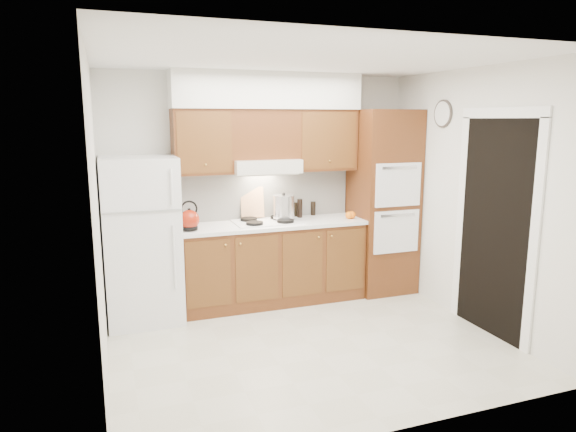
% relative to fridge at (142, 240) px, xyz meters
% --- Properties ---
extents(floor, '(3.60, 3.60, 0.00)m').
position_rel_fridge_xyz_m(floor, '(1.41, -1.14, -0.86)').
color(floor, beige).
rests_on(floor, ground).
extents(ceiling, '(3.60, 3.60, 0.00)m').
position_rel_fridge_xyz_m(ceiling, '(1.41, -1.14, 1.74)').
color(ceiling, white).
rests_on(ceiling, wall_back).
extents(wall_back, '(3.60, 0.02, 2.60)m').
position_rel_fridge_xyz_m(wall_back, '(1.41, 0.36, 0.44)').
color(wall_back, silver).
rests_on(wall_back, floor).
extents(wall_left, '(0.02, 3.00, 2.60)m').
position_rel_fridge_xyz_m(wall_left, '(-0.40, -1.14, 0.44)').
color(wall_left, silver).
rests_on(wall_left, floor).
extents(wall_right, '(0.02, 3.00, 2.60)m').
position_rel_fridge_xyz_m(wall_right, '(3.21, -1.14, 0.44)').
color(wall_right, silver).
rests_on(wall_right, floor).
extents(fridge, '(0.75, 0.72, 1.72)m').
position_rel_fridge_xyz_m(fridge, '(0.00, 0.00, 0.00)').
color(fridge, white).
rests_on(fridge, floor).
extents(base_cabinets, '(2.11, 0.60, 0.90)m').
position_rel_fridge_xyz_m(base_cabinets, '(1.43, 0.06, -0.41)').
color(base_cabinets, brown).
rests_on(base_cabinets, floor).
extents(countertop, '(2.13, 0.62, 0.04)m').
position_rel_fridge_xyz_m(countertop, '(1.43, 0.05, 0.06)').
color(countertop, white).
rests_on(countertop, base_cabinets).
extents(backsplash, '(2.11, 0.03, 0.56)m').
position_rel_fridge_xyz_m(backsplash, '(1.43, 0.34, 0.36)').
color(backsplash, white).
rests_on(backsplash, countertop).
extents(oven_cabinet, '(0.70, 0.65, 2.20)m').
position_rel_fridge_xyz_m(oven_cabinet, '(2.85, 0.03, 0.24)').
color(oven_cabinet, brown).
rests_on(oven_cabinet, floor).
extents(upper_cab_left, '(0.63, 0.33, 0.70)m').
position_rel_fridge_xyz_m(upper_cab_left, '(0.69, 0.19, 0.99)').
color(upper_cab_left, brown).
rests_on(upper_cab_left, wall_back).
extents(upper_cab_right, '(0.73, 0.33, 0.70)m').
position_rel_fridge_xyz_m(upper_cab_right, '(2.12, 0.19, 0.99)').
color(upper_cab_right, brown).
rests_on(upper_cab_right, wall_back).
extents(range_hood, '(0.75, 0.45, 0.15)m').
position_rel_fridge_xyz_m(range_hood, '(1.38, 0.13, 0.71)').
color(range_hood, silver).
rests_on(range_hood, wall_back).
extents(upper_cab_over_hood, '(0.75, 0.33, 0.55)m').
position_rel_fridge_xyz_m(upper_cab_over_hood, '(1.38, 0.19, 1.06)').
color(upper_cab_over_hood, brown).
rests_on(upper_cab_over_hood, range_hood).
extents(soffit, '(2.13, 0.36, 0.40)m').
position_rel_fridge_xyz_m(soffit, '(1.43, 0.18, 1.54)').
color(soffit, silver).
rests_on(soffit, wall_back).
extents(cooktop, '(0.74, 0.50, 0.01)m').
position_rel_fridge_xyz_m(cooktop, '(1.38, 0.07, 0.09)').
color(cooktop, white).
rests_on(cooktop, countertop).
extents(doorway, '(0.02, 0.90, 2.10)m').
position_rel_fridge_xyz_m(doorway, '(3.19, -1.49, 0.19)').
color(doorway, black).
rests_on(doorway, floor).
extents(wall_clock, '(0.02, 0.30, 0.30)m').
position_rel_fridge_xyz_m(wall_clock, '(3.19, -0.59, 1.29)').
color(wall_clock, '#3F3833').
rests_on(wall_clock, wall_right).
extents(kettle, '(0.25, 0.25, 0.21)m').
position_rel_fridge_xyz_m(kettle, '(0.49, -0.07, 0.20)').
color(kettle, maroon).
rests_on(kettle, countertop).
extents(cutting_board, '(0.28, 0.12, 0.35)m').
position_rel_fridge_xyz_m(cutting_board, '(1.28, 0.31, 0.28)').
color(cutting_board, tan).
rests_on(cutting_board, countertop).
extents(stock_pot, '(0.31, 0.31, 0.26)m').
position_rel_fridge_xyz_m(stock_pot, '(1.60, 0.11, 0.24)').
color(stock_pot, silver).
rests_on(stock_pot, cooktop).
extents(condiment_a, '(0.08, 0.08, 0.22)m').
position_rel_fridge_xyz_m(condiment_a, '(1.84, 0.23, 0.19)').
color(condiment_a, black).
rests_on(condiment_a, countertop).
extents(condiment_b, '(0.06, 0.06, 0.17)m').
position_rel_fridge_xyz_m(condiment_b, '(1.82, 0.31, 0.16)').
color(condiment_b, black).
rests_on(condiment_b, countertop).
extents(condiment_c, '(0.08, 0.08, 0.17)m').
position_rel_fridge_xyz_m(condiment_c, '(2.04, 0.31, 0.16)').
color(condiment_c, black).
rests_on(condiment_c, countertop).
extents(orange_near, '(0.10, 0.10, 0.09)m').
position_rel_fridge_xyz_m(orange_near, '(2.39, -0.06, 0.12)').
color(orange_near, '#FF5E0D').
rests_on(orange_near, countertop).
extents(orange_far, '(0.11, 0.11, 0.09)m').
position_rel_fridge_xyz_m(orange_far, '(2.35, -0.06, 0.12)').
color(orange_far, orange).
rests_on(orange_far, countertop).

